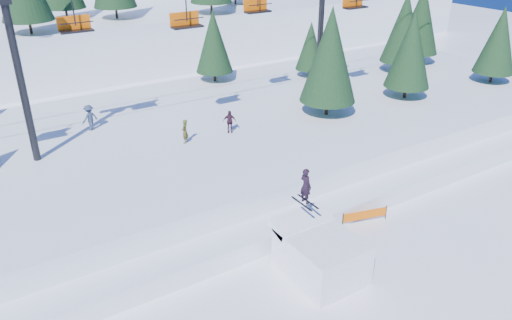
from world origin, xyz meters
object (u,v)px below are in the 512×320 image
jump_kicker (320,253)px  chairlift (175,31)px  banner_near (365,215)px  banner_far (390,185)px

jump_kicker → chairlift: (-0.11, 15.57, 8.11)m
jump_kicker → banner_near: size_ratio=1.86×
jump_kicker → banner_near: jump_kicker is taller
chairlift → banner_far: chairlift is taller
banner_near → jump_kicker: bearing=-157.3°
jump_kicker → banner_far: jump_kicker is taller
jump_kicker → banner_near: 5.56m
chairlift → banner_far: (9.13, -11.60, -8.78)m
jump_kicker → banner_near: bearing=22.7°
jump_kicker → chairlift: chairlift is taller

